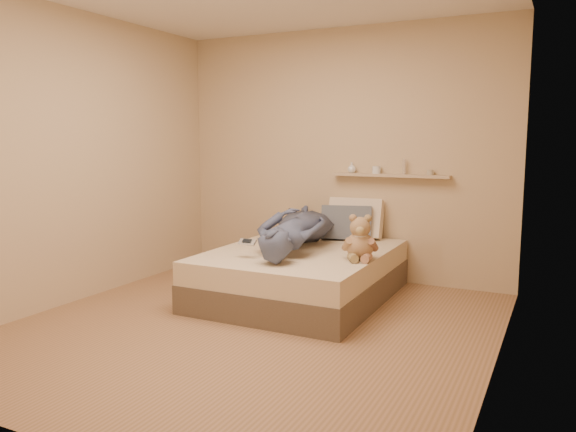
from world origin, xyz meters
The scene contains 10 objects.
room centered at (0.00, 0.00, 1.30)m, with size 3.80×3.80×3.80m.
bed centered at (0.00, 0.93, 0.22)m, with size 1.50×1.90×0.45m.
game_console centered at (-0.27, 0.41, 0.59)m, with size 0.16×0.07×0.05m.
teddy_bear centered at (0.62, 0.76, 0.61)m, with size 0.31×0.32×0.39m.
dark_plush centered at (-0.45, 1.67, 0.57)m, with size 0.18×0.18×0.28m.
pillow_cream centered at (0.23, 1.76, 0.65)m, with size 0.55×0.16×0.40m, color beige.
pillow_grey centered at (0.18, 1.62, 0.62)m, with size 0.50×0.14×0.34m, color slate.
person centered at (-0.07, 0.97, 0.64)m, with size 0.59×1.62×0.39m, color #43496A.
wall_shelf centered at (0.55, 1.84, 1.10)m, with size 1.20×0.12×0.03m, color tan.
shelf_bottles centered at (0.39, 1.84, 1.16)m, with size 0.90×0.12×0.15m.
Camera 1 is at (2.14, -3.67, 1.46)m, focal length 35.00 mm.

